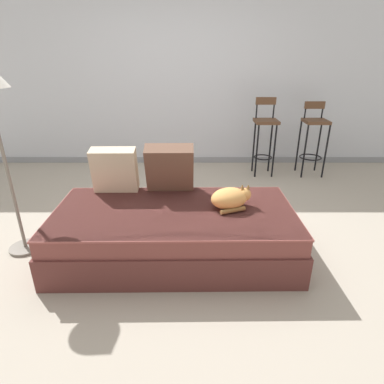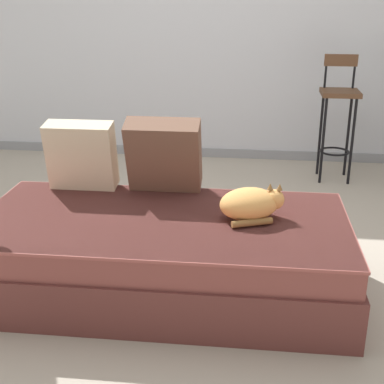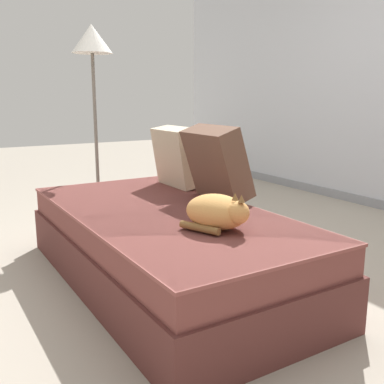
{
  "view_description": "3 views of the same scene",
  "coord_description": "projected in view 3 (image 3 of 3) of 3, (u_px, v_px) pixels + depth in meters",
  "views": [
    {
      "loc": [
        0.15,
        -2.8,
        1.64
      ],
      "look_at": [
        0.15,
        -0.3,
        0.56
      ],
      "focal_mm": 30.0,
      "sensor_mm": 36.0,
      "label": 1
    },
    {
      "loc": [
        0.49,
        -3.01,
        1.59
      ],
      "look_at": [
        0.15,
        -0.3,
        0.56
      ],
      "focal_mm": 50.0,
      "sensor_mm": 36.0,
      "label": 2
    },
    {
      "loc": [
        2.22,
        -1.53,
        1.07
      ],
      "look_at": [
        0.15,
        -0.3,
        0.56
      ],
      "focal_mm": 42.0,
      "sensor_mm": 36.0,
      "label": 3
    }
  ],
  "objects": [
    {
      "name": "ground_plane",
      "position": [
        220.0,
        268.0,
        2.86
      ],
      "size": [
        16.0,
        16.0,
        0.0
      ],
      "primitive_type": "plane",
      "color": "#A89E8E",
      "rests_on": "ground"
    },
    {
      "name": "couch",
      "position": [
        164.0,
        245.0,
        2.61
      ],
      "size": [
        2.05,
        1.03,
        0.44
      ],
      "color": "brown",
      "rests_on": "ground"
    },
    {
      "name": "throw_pillow_corner",
      "position": [
        176.0,
        157.0,
        3.19
      ],
      "size": [
        0.41,
        0.21,
        0.43
      ],
      "color": "beige",
      "rests_on": "couch"
    },
    {
      "name": "throw_pillow_middle",
      "position": [
        217.0,
        163.0,
        2.76
      ],
      "size": [
        0.44,
        0.29,
        0.46
      ],
      "color": "brown",
      "rests_on": "couch"
    },
    {
      "name": "cat",
      "position": [
        218.0,
        212.0,
        2.17
      ],
      "size": [
        0.39,
        0.34,
        0.2
      ],
      "color": "tan",
      "rests_on": "couch"
    },
    {
      "name": "floor_lamp",
      "position": [
        93.0,
        58.0,
        3.56
      ],
      "size": [
        0.32,
        0.32,
        1.63
      ],
      "color": "slate",
      "rests_on": "ground"
    }
  ]
}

